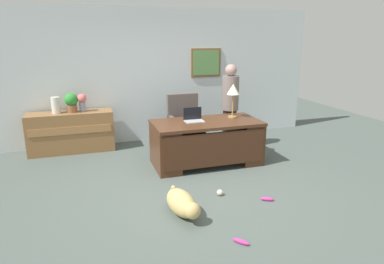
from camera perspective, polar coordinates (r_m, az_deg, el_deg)
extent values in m
plane|color=#4C5651|center=(5.17, -0.07, -8.99)|extent=(12.00, 12.00, 0.00)
cube|color=silver|center=(7.26, -6.46, 9.20)|extent=(7.00, 0.12, 2.70)
cube|color=brown|center=(7.48, 2.32, 11.39)|extent=(0.66, 0.03, 0.60)
cube|color=#5A8A4C|center=(7.46, 2.38, 11.38)|extent=(0.58, 0.01, 0.52)
cube|color=#4C2B19|center=(5.84, 2.42, 1.55)|extent=(1.82, 0.91, 0.05)
cube|color=#4C2B19|center=(5.74, -4.49, -2.67)|extent=(0.36, 0.85, 0.71)
cube|color=#4C2B19|center=(6.23, 8.71, -1.34)|extent=(0.36, 0.85, 0.71)
cube|color=#412415|center=(5.56, 3.90, -2.90)|extent=(1.72, 0.04, 0.57)
cube|color=olive|center=(6.96, -19.35, 0.00)|extent=(1.57, 0.48, 0.77)
cube|color=#A16F40|center=(6.69, -19.45, 0.21)|extent=(1.47, 0.02, 0.14)
cube|color=#564C47|center=(6.58, -0.97, -0.08)|extent=(0.60, 0.58, 0.18)
cylinder|color=black|center=(6.65, -0.96, -1.98)|extent=(0.10, 0.10, 0.28)
cylinder|color=black|center=(6.69, -0.96, -2.92)|extent=(0.52, 0.52, 0.05)
cube|color=#564C47|center=(6.71, -1.59, 3.75)|extent=(0.60, 0.12, 0.62)
cube|color=#564C47|center=(6.46, -3.19, 1.44)|extent=(0.08, 0.50, 0.22)
cube|color=#564C47|center=(6.61, 1.18, 1.78)|extent=(0.08, 0.50, 0.22)
cylinder|color=#262323|center=(6.73, 6.18, 0.41)|extent=(0.26, 0.26, 0.79)
cylinder|color=slate|center=(6.58, 6.36, 6.43)|extent=(0.32, 0.32, 0.64)
sphere|color=gray|center=(6.52, 6.47, 10.15)|extent=(0.22, 0.22, 0.22)
ellipsoid|color=tan|center=(4.38, -1.80, -11.63)|extent=(0.39, 0.65, 0.30)
sphere|color=tan|center=(4.11, 0.03, -12.89)|extent=(0.20, 0.20, 0.20)
cylinder|color=tan|center=(4.62, -3.41, -9.83)|extent=(0.07, 0.15, 0.21)
cube|color=#B2B5BA|center=(5.80, 0.39, 1.79)|extent=(0.32, 0.22, 0.01)
cube|color=black|center=(5.87, 0.07, 3.09)|extent=(0.32, 0.01, 0.21)
cylinder|color=#9E8447|center=(6.14, 6.69, 2.52)|extent=(0.16, 0.16, 0.02)
cylinder|color=#9E8447|center=(6.10, 6.75, 4.41)|extent=(0.02, 0.02, 0.39)
cone|color=silver|center=(6.05, 6.84, 7.05)|extent=(0.22, 0.22, 0.18)
cylinder|color=#8A8FA6|center=(6.85, -17.65, 4.00)|extent=(0.12, 0.12, 0.18)
sphere|color=#E26C6C|center=(6.82, -17.77, 5.33)|extent=(0.17, 0.17, 0.17)
cylinder|color=silver|center=(6.85, -21.60, 4.15)|extent=(0.16, 0.16, 0.30)
cylinder|color=brown|center=(6.85, -19.25, 3.69)|extent=(0.18, 0.18, 0.14)
sphere|color=#2D8C33|center=(6.82, -19.37, 5.09)|extent=(0.24, 0.24, 0.24)
sphere|color=beige|center=(4.90, 4.64, -9.95)|extent=(0.09, 0.09, 0.09)
ellipsoid|color=#D8338C|center=(4.85, 12.35, -10.79)|extent=(0.18, 0.13, 0.05)
ellipsoid|color=#D8338C|center=(3.92, 8.11, -17.50)|extent=(0.16, 0.18, 0.05)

